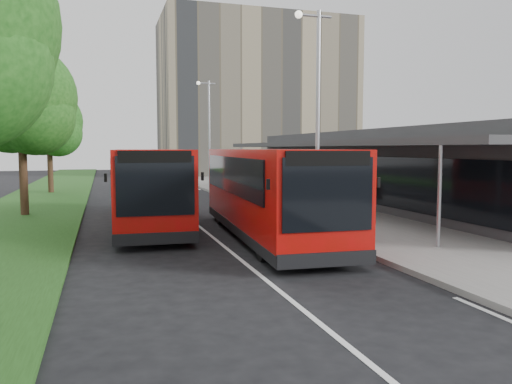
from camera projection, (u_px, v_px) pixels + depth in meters
ground at (222, 245)px, 15.98m from camera, size 120.00×120.00×0.00m
pavement at (239, 189)px, 36.77m from camera, size 5.00×80.00×0.15m
grass_verge at (50, 194)px, 32.98m from camera, size 5.00×80.00×0.10m
lane_centre_line at (165, 199)px, 30.26m from camera, size 0.12×70.00×0.01m
kerb_dashes at (206, 192)px, 35.04m from camera, size 0.12×56.00×0.01m
office_block at (256, 98)px, 59.29m from camera, size 22.00×12.00×18.00m
station_building at (386, 168)px, 26.59m from camera, size 7.70×26.00×4.00m
tree_mid at (20, 105)px, 22.11m from camera, size 4.83×4.83×7.77m
tree_far at (49, 126)px, 33.58m from camera, size 4.44×4.44×7.09m
lamp_post_near at (316, 104)px, 18.68m from camera, size 1.44×0.28×8.00m
lamp_post_far at (208, 127)px, 37.72m from camera, size 1.44×0.28×8.00m
bus_main at (269, 193)px, 17.06m from camera, size 3.34×10.88×3.04m
bus_second at (149, 187)px, 19.82m from camera, size 3.27×10.84×3.03m
litter_bin at (272, 195)px, 27.12m from camera, size 0.53×0.53×0.82m
bollard at (237, 183)px, 34.78m from camera, size 0.21×0.21×1.09m
car_near at (153, 172)px, 53.13m from camera, size 1.86×3.33×1.07m
car_far at (123, 169)px, 58.42m from camera, size 2.39×4.17×1.30m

